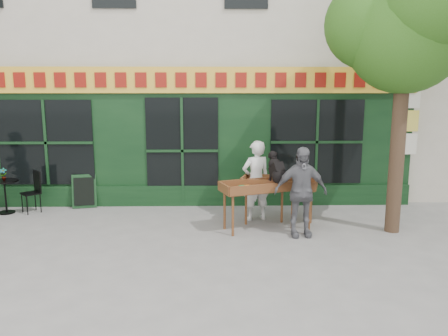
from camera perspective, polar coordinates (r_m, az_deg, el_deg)
The scene contains 12 objects.
ground at distance 8.49m, azimuth -6.45°, elevation -9.02°, with size 80.00×80.00×0.00m, color slate.
building at distance 14.14m, azimuth -4.59°, elevation 19.13°, with size 14.00×7.26×10.00m.
street_tree at distance 9.16m, azimuth 22.87°, elevation 17.74°, with size 3.05×2.90×5.60m.
book_cart_center at distance 8.75m, azimuth 4.58°, elevation -2.79°, with size 1.62×1.09×0.99m.
dog at distance 8.65m, azimuth 6.96°, elevation 0.18°, with size 0.34×0.60×0.60m, color black, non-canonical shape.
woman at distance 9.37m, azimuth 4.19°, elevation -1.65°, with size 0.63×0.41×1.73m, color silver.
book_cart_right at distance 9.12m, azimuth 7.21°, elevation -2.30°, with size 1.61×1.02×0.99m.
man_right at distance 8.44m, azimuth 9.98°, elevation -3.09°, with size 1.02×0.42×1.74m, color #5A5A60.
bistro_table at distance 11.06m, azimuth -26.71°, elevation -2.58°, with size 0.60×0.60×0.76m.
bistro_chair_right at distance 10.91m, azimuth -23.55°, elevation -2.42°, with size 0.51×0.51×0.95m.
potted_plant at distance 10.99m, azimuth -26.86°, elevation -0.73°, with size 0.15×0.10×0.29m, color gray.
chalkboard at distance 10.90m, azimuth -17.80°, elevation -2.91°, with size 0.59×0.29×0.79m.
Camera 1 is at (0.77, -7.98, 2.80)m, focal length 35.00 mm.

